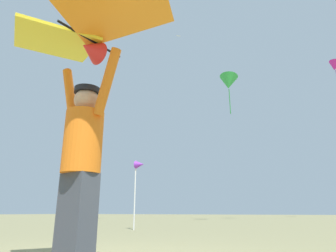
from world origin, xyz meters
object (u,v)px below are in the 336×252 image
Objects in this scene: kite_flyer_person at (82,160)px; distant_kite_green_mid_right at (229,83)px; distant_kite_white_far_center at (178,36)px; distant_kite_magenta_high_right at (335,66)px; held_stunt_kite at (85,32)px; marker_flag at (139,169)px.

distant_kite_green_mid_right is (-1.94, 15.05, 7.53)m from kite_flyer_person.
distant_kite_green_mid_right is 18.83m from distant_kite_white_far_center.
distant_kite_magenta_high_right is (7.80, 13.81, 6.12)m from distant_kite_green_mid_right.
distant_kite_magenta_high_right is (5.87, 28.95, 12.40)m from held_stunt_kite.
distant_kite_white_far_center is at bearing -170.93° from distant_kite_magenta_high_right.
held_stunt_kite is at bearing -100.65° from kite_flyer_person.
marker_flag is (7.33, -20.69, -19.41)m from distant_kite_white_far_center.
held_stunt_kite reaches higher than marker_flag.
distant_kite_white_far_center is (-15.97, -2.55, 6.56)m from distant_kite_magenta_high_right.
held_stunt_kite is 32.04m from distant_kite_magenta_high_right.
held_stunt_kite is at bearing -64.18° from marker_flag.
marker_flag is (-2.78, 5.62, 0.80)m from kite_flyer_person.
held_stunt_kite is 3.53× the size of distant_kite_white_far_center.
distant_kite_magenta_high_right is 5.04× the size of distant_kite_white_far_center.
distant_kite_magenta_high_right is 27.93m from marker_flag.
distant_kite_green_mid_right reaches higher than kite_flyer_person.
kite_flyer_person is 6.32m from marker_flag.
kite_flyer_person is 0.66× the size of distant_kite_magenta_high_right.
kite_flyer_person is 0.71× the size of distant_kite_green_mid_right.
distant_kite_white_far_center reaches higher than marker_flag.
held_stunt_kite reaches higher than kite_flyer_person.
distant_kite_green_mid_right is at bearing 84.91° from marker_flag.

